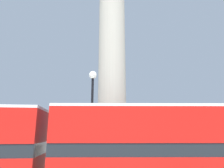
{
  "coord_description": "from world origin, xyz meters",
  "views": [
    {
      "loc": [
        -1.25,
        -15.02,
        3.14
      ],
      "look_at": [
        0.0,
        0.0,
        6.83
      ],
      "focal_mm": 32.0,
      "sensor_mm": 36.0,
      "label": 1
    }
  ],
  "objects": [
    {
      "name": "street_lamp",
      "position": [
        -1.44,
        -3.48,
        3.94
      ],
      "size": [
        0.45,
        0.45,
        6.73
      ],
      "color": "black",
      "rests_on": "ground_plane"
    },
    {
      "name": "bus_c",
      "position": [
        1.89,
        -5.48,
        2.41
      ],
      "size": [
        10.18,
        3.43,
        4.37
      ],
      "rotation": [
        0.0,
        0.0,
        -0.07
      ],
      "color": "#B7140F",
      "rests_on": "ground_plane"
    },
    {
      "name": "monument_column",
      "position": [
        0.0,
        0.0,
        7.27
      ],
      "size": [
        6.1,
        6.1,
        21.66
      ],
      "color": "#A39E8E",
      "rests_on": "ground_plane"
    }
  ]
}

